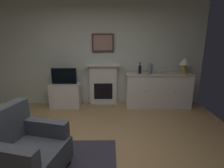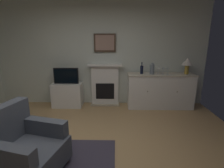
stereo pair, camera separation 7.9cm
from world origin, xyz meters
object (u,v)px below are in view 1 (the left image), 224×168
sideboard_cabinet (158,90)px  wine_glass_right (166,69)px  fireplace_unit (103,85)px  wine_glass_center (161,69)px  tv_set (64,76)px  armchair (25,150)px  table_lamp (185,62)px  wine_bottle (140,69)px  framed_picture (103,43)px  tv_cabinet (66,95)px  wine_glass_left (156,69)px  vase_decorative (150,68)px

sideboard_cabinet → wine_glass_right: wine_glass_right is taller
fireplace_unit → wine_glass_center: (1.44, -0.22, 0.45)m
tv_set → armchair: size_ratio=0.64×
sideboard_cabinet → table_lamp: size_ratio=4.15×
tv_set → armchair: 2.41m
wine_glass_right → tv_set: wine_glass_right is taller
wine_bottle → armchair: 3.06m
framed_picture → wine_glass_center: framed_picture is taller
wine_bottle → tv_cabinet: (-1.90, 0.01, -0.68)m
tv_set → sideboard_cabinet: bearing=0.2°
sideboard_cabinet → wine_bottle: (-0.49, 0.01, 0.55)m
table_lamp → tv_cabinet: 3.13m
wine_bottle → wine_glass_left: wine_bottle is taller
framed_picture → wine_glass_center: 1.60m
table_lamp → wine_glass_right: size_ratio=2.42×
wine_glass_center → armchair: 3.36m
wine_glass_right → tv_cabinet: wine_glass_right is taller
wine_glass_center → tv_set: wine_glass_center is taller
armchair → sideboard_cabinet: bearing=46.0°
wine_glass_center → armchair: (-2.33, -2.34, -0.62)m
framed_picture → wine_glass_left: bearing=-10.5°
wine_glass_left → wine_glass_right: same height
wine_glass_left → vase_decorative: vase_decorative is taller
wine_glass_left → tv_cabinet: (-2.31, 0.04, -0.69)m
vase_decorative → table_lamp: bearing=3.3°
wine_glass_right → wine_glass_center: bearing=171.9°
table_lamp → vase_decorative: (-0.86, -0.05, -0.14)m
sideboard_cabinet → tv_set: 2.42m
wine_glass_left → tv_set: wine_glass_left is taller
wine_glass_right → armchair: (-2.44, -2.32, -0.62)m
armchair → wine_glass_left: bearing=46.7°
framed_picture → armchair: framed_picture is taller
fireplace_unit → wine_glass_center: size_ratio=6.67×
table_lamp → wine_bottle: size_ratio=1.38×
sideboard_cabinet → vase_decorative: 0.63m
wine_glass_center → tv_cabinet: 2.52m
table_lamp → tv_set: size_ratio=0.65×
wine_bottle → tv_set: bearing=-179.5°
sideboard_cabinet → wine_glass_center: bearing=-56.3°
framed_picture → wine_glass_left: 1.49m
framed_picture → tv_set: 1.29m
vase_decorative → armchair: (-2.06, -2.33, -0.64)m
tv_set → framed_picture: bearing=13.3°
fireplace_unit → sideboard_cabinet: (1.41, -0.18, -0.11)m
framed_picture → vase_decorative: 1.35m
wine_glass_left → framed_picture: bearing=169.5°
vase_decorative → wine_glass_right: bearing=-1.3°
wine_glass_center → tv_set: (-2.42, 0.03, -0.18)m
wine_glass_right → vase_decorative: bearing=178.7°
wine_glass_right → armchair: size_ratio=0.17×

